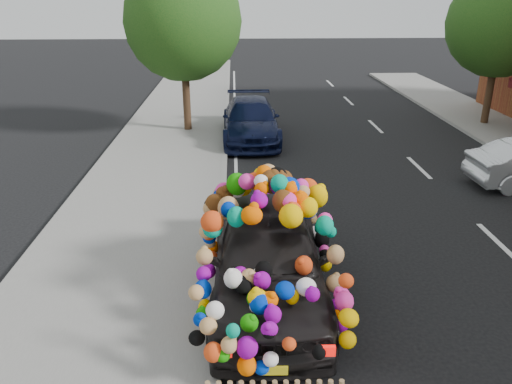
# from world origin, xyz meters

# --- Properties ---
(ground) EXTENTS (100.00, 100.00, 0.00)m
(ground) POSITION_xyz_m (0.00, 0.00, 0.00)
(ground) COLOR black
(ground) RESTS_ON ground
(sidewalk) EXTENTS (4.00, 60.00, 0.12)m
(sidewalk) POSITION_xyz_m (-4.30, 0.00, 0.06)
(sidewalk) COLOR gray
(sidewalk) RESTS_ON ground
(kerb) EXTENTS (0.15, 60.00, 0.13)m
(kerb) POSITION_xyz_m (-2.35, 0.00, 0.07)
(kerb) COLOR gray
(kerb) RESTS_ON ground
(lane_markings) EXTENTS (6.00, 50.00, 0.01)m
(lane_markings) POSITION_xyz_m (3.60, 0.00, 0.01)
(lane_markings) COLOR silver
(lane_markings) RESTS_ON ground
(tree_near_sidewalk) EXTENTS (4.20, 4.20, 6.13)m
(tree_near_sidewalk) POSITION_xyz_m (-3.80, 9.50, 4.02)
(tree_near_sidewalk) COLOR #332114
(tree_near_sidewalk) RESTS_ON ground
(tree_far_b) EXTENTS (4.00, 4.00, 5.90)m
(tree_far_b) POSITION_xyz_m (8.00, 10.00, 3.89)
(tree_far_b) COLOR #332114
(tree_far_b) RESTS_ON ground
(plush_art_car) EXTENTS (2.42, 5.06, 2.29)m
(plush_art_car) POSITION_xyz_m (-1.49, -1.69, 1.18)
(plush_art_car) COLOR black
(plush_art_car) RESTS_ON ground
(navy_sedan) EXTENTS (2.00, 4.89, 1.42)m
(navy_sedan) POSITION_xyz_m (-1.44, 8.40, 0.71)
(navy_sedan) COLOR black
(navy_sedan) RESTS_ON ground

